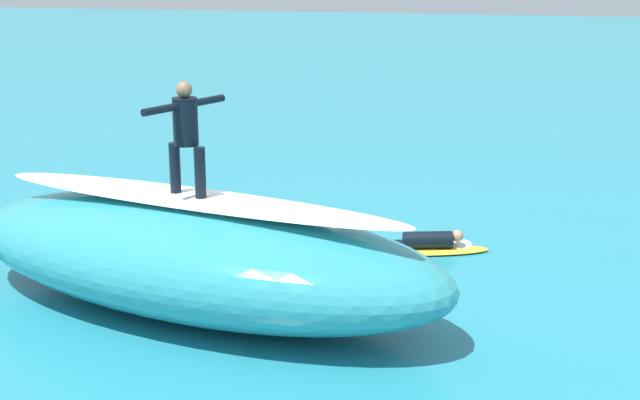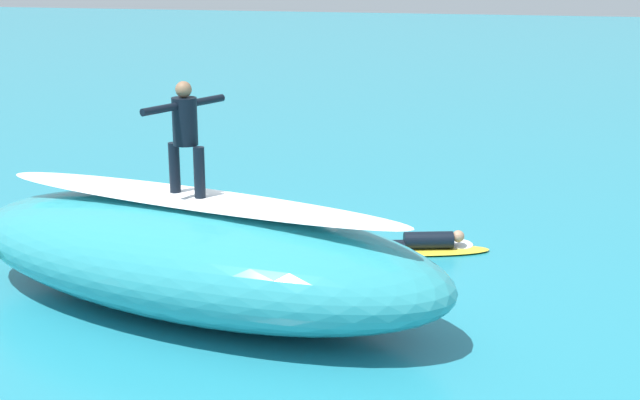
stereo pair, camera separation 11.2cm
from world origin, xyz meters
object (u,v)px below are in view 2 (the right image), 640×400
surfboard_riding (188,198)px  surfboard_paddling (428,250)px  surfer_riding (185,130)px  surfer_paddling (421,241)px

surfboard_riding → surfboard_paddling: surfboard_riding is taller
surfboard_riding → surfboard_paddling: 4.73m
surfboard_riding → surfboard_paddling: size_ratio=0.99×
surfboard_riding → surfboard_paddling: (-3.05, -3.24, -1.61)m
surfboard_paddling → surfer_riding: bearing=-149.2°
surfer_paddling → surfboard_paddling: bearing=0.0°
surfboard_riding → surfer_riding: (0.00, 0.00, 0.97)m
surfboard_paddling → surfer_paddling: bearing=-180.0°
surfboard_riding → surfboard_paddling: bearing=-109.4°
surfboard_riding → surfer_paddling: size_ratio=1.22×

